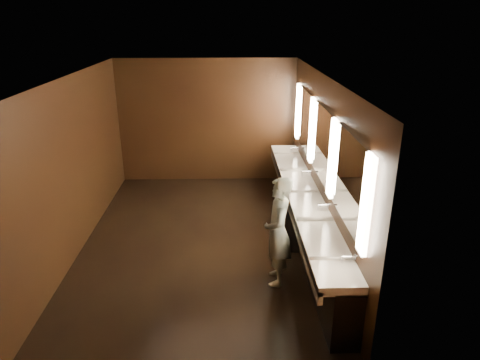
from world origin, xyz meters
name	(u,v)px	position (x,y,z in m)	size (l,w,h in m)	color
floor	(202,241)	(0.00, 0.00, 0.00)	(6.00, 6.00, 0.00)	black
ceiling	(196,77)	(0.00, 0.00, 2.80)	(4.00, 6.00, 0.02)	#2D2D2B
wall_back	(207,121)	(0.00, 3.00, 1.40)	(4.00, 0.02, 2.80)	black
wall_front	(179,267)	(0.00, -3.00, 1.40)	(4.00, 0.02, 2.80)	black
wall_left	(74,166)	(-2.00, 0.00, 1.40)	(0.02, 6.00, 2.80)	black
wall_right	(321,164)	(2.00, 0.00, 1.40)	(0.02, 6.00, 2.80)	black
sink_counter	(306,214)	(1.79, 0.00, 0.50)	(0.55, 5.40, 1.01)	black
mirror_band	(322,143)	(1.98, 0.00, 1.75)	(0.06, 5.03, 1.15)	#FFE3BB
person	(278,232)	(1.17, -1.22, 0.81)	(0.59, 0.39, 1.62)	#7FA9BD
trash_bin	(295,232)	(1.58, -0.26, 0.29)	(0.38, 0.38, 0.59)	black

